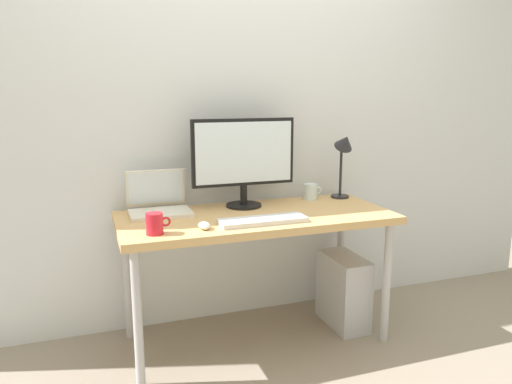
% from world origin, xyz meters
% --- Properties ---
extents(ground_plane, '(6.00, 6.00, 0.00)m').
position_xyz_m(ground_plane, '(0.00, 0.00, 0.00)').
color(ground_plane, gray).
extents(back_wall, '(4.40, 0.04, 2.60)m').
position_xyz_m(back_wall, '(0.00, 0.38, 1.30)').
color(back_wall, silver).
rests_on(back_wall, ground_plane).
extents(desk, '(1.45, 0.63, 0.72)m').
position_xyz_m(desk, '(0.00, 0.00, 0.65)').
color(desk, tan).
rests_on(desk, ground_plane).
extents(monitor, '(0.59, 0.20, 0.50)m').
position_xyz_m(monitor, '(-0.01, 0.18, 1.00)').
color(monitor, black).
rests_on(monitor, desk).
extents(laptop, '(0.32, 0.28, 0.23)m').
position_xyz_m(laptop, '(-0.48, 0.20, 0.78)').
color(laptop, silver).
rests_on(laptop, desk).
extents(desk_lamp, '(0.11, 0.16, 0.41)m').
position_xyz_m(desk_lamp, '(0.62, 0.19, 1.01)').
color(desk_lamp, '#232328').
rests_on(desk_lamp, desk).
extents(keyboard, '(0.44, 0.14, 0.02)m').
position_xyz_m(keyboard, '(-0.03, -0.18, 0.73)').
color(keyboard, silver).
rests_on(keyboard, desk).
extents(mouse, '(0.06, 0.09, 0.03)m').
position_xyz_m(mouse, '(-0.33, -0.19, 0.74)').
color(mouse, silver).
rests_on(mouse, desk).
extents(coffee_mug, '(0.11, 0.08, 0.10)m').
position_xyz_m(coffee_mug, '(-0.56, -0.20, 0.77)').
color(coffee_mug, red).
rests_on(coffee_mug, desk).
extents(glass_cup, '(0.11, 0.08, 0.10)m').
position_xyz_m(glass_cup, '(0.43, 0.23, 0.77)').
color(glass_cup, silver).
rests_on(glass_cup, desk).
extents(computer_tower, '(0.18, 0.36, 0.42)m').
position_xyz_m(computer_tower, '(0.54, -0.01, 0.21)').
color(computer_tower, '#B2B2B7').
rests_on(computer_tower, ground_plane).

